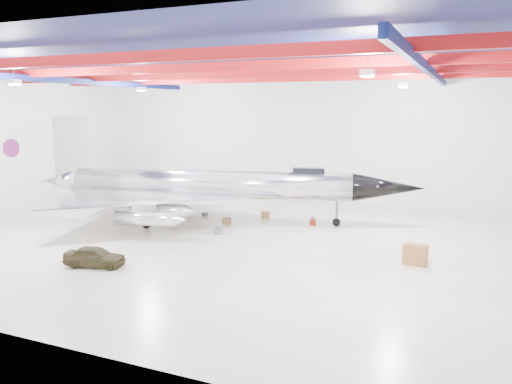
% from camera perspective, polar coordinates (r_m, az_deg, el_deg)
% --- Properties ---
extents(floor, '(40.00, 40.00, 0.00)m').
position_cam_1_polar(floor, '(31.82, -4.02, -5.43)').
color(floor, '#BBB095').
rests_on(floor, ground).
extents(wall_back, '(40.00, 0.00, 40.00)m').
position_cam_1_polar(wall_back, '(44.67, 4.73, 6.09)').
color(wall_back, silver).
rests_on(wall_back, floor).
extents(ceiling, '(40.00, 40.00, 0.00)m').
position_cam_1_polar(ceiling, '(30.83, -4.27, 14.71)').
color(ceiling, '#0A0F38').
rests_on(ceiling, wall_back).
extents(ceiling_structure, '(39.50, 29.50, 1.08)m').
position_cam_1_polar(ceiling_structure, '(30.78, -4.26, 13.46)').
color(ceiling_structure, maroon).
rests_on(ceiling_structure, ceiling).
extents(wall_roundel, '(0.10, 1.50, 1.50)m').
position_cam_1_polar(wall_roundel, '(45.01, -26.16, 4.52)').
color(wall_roundel, '#B21414').
rests_on(wall_roundel, wall_left).
extents(jet_aircraft, '(27.55, 19.67, 7.65)m').
position_cam_1_polar(jet_aircraft, '(36.11, -5.25, 0.45)').
color(jet_aircraft, silver).
rests_on(jet_aircraft, floor).
extents(jeep, '(3.41, 2.02, 1.09)m').
position_cam_1_polar(jeep, '(27.72, -17.96, -7.02)').
color(jeep, '#342E1A').
rests_on(jeep, floor).
extents(desk, '(1.31, 0.85, 1.11)m').
position_cam_1_polar(desk, '(27.98, 17.74, -6.83)').
color(desk, brown).
rests_on(desk, floor).
extents(engine_drum, '(0.58, 0.58, 0.49)m').
position_cam_1_polar(engine_drum, '(33.11, -4.30, -4.39)').
color(engine_drum, '#59595B').
rests_on(engine_drum, floor).
extents(parts_bin, '(0.78, 0.71, 0.45)m').
position_cam_1_polar(parts_bin, '(37.83, 1.09, -2.61)').
color(parts_bin, olive).
rests_on(parts_bin, floor).
extents(crate_small, '(0.46, 0.40, 0.28)m').
position_cam_1_polar(crate_small, '(38.68, -5.86, -2.51)').
color(crate_small, '#59595B').
rests_on(crate_small, floor).
extents(tool_chest, '(0.56, 0.56, 0.39)m').
position_cam_1_polar(tool_chest, '(35.73, 6.51, -3.46)').
color(tool_chest, maroon).
rests_on(tool_chest, floor).
extents(oil_barrel, '(0.72, 0.64, 0.43)m').
position_cam_1_polar(oil_barrel, '(35.93, -3.37, -3.31)').
color(oil_barrel, olive).
rests_on(oil_barrel, floor).
extents(spares_box, '(0.43, 0.43, 0.33)m').
position_cam_1_polar(spares_box, '(36.71, 6.53, -3.15)').
color(spares_box, '#59595B').
rests_on(spares_box, floor).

